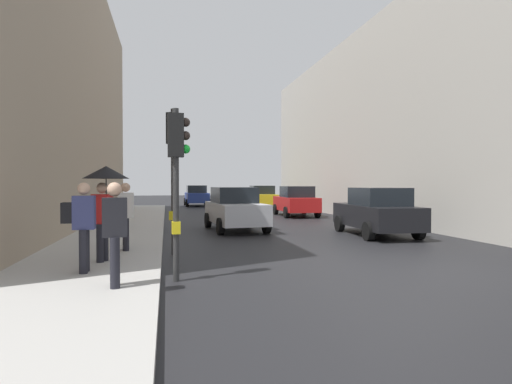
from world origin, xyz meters
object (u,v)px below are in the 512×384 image
(traffic_light_near_right, at_px, (174,154))
(car_blue_van, at_px, (197,196))
(car_dark_suv, at_px, (377,212))
(pedestrian_with_black_backpack, at_px, (124,212))
(traffic_light_near_left, at_px, (177,162))
(car_red_sedan, at_px, (296,201))
(pedestrian_in_dark_coat, at_px, (115,230))
(car_silver_hatchback, at_px, (235,209))
(car_yellow_taxi, at_px, (262,197))
(pedestrian_with_grey_backpack, at_px, (82,222))
(pedestrian_with_umbrella, at_px, (105,187))

(traffic_light_near_right, distance_m, car_blue_van, 24.62)
(car_dark_suv, relative_size, pedestrian_with_black_backpack, 2.43)
(traffic_light_near_left, height_order, car_red_sedan, traffic_light_near_left)
(car_blue_van, distance_m, pedestrian_in_dark_coat, 28.62)
(traffic_light_near_left, height_order, traffic_light_near_right, traffic_light_near_right)
(traffic_light_near_left, xyz_separation_m, traffic_light_near_right, (-0.00, 3.11, 0.37))
(pedestrian_with_black_backpack, bearing_deg, traffic_light_near_left, -67.15)
(car_silver_hatchback, bearing_deg, car_yellow_taxi, 72.58)
(traffic_light_near_right, height_order, car_silver_hatchback, traffic_light_near_right)
(car_yellow_taxi, height_order, pedestrian_with_grey_backpack, pedestrian_with_grey_backpack)
(car_yellow_taxi, xyz_separation_m, pedestrian_with_black_backpack, (-8.19, -19.28, 0.29))
(pedestrian_with_umbrella, bearing_deg, pedestrian_with_grey_backpack, -104.64)
(traffic_light_near_left, distance_m, car_silver_hatchback, 8.98)
(pedestrian_with_umbrella, distance_m, pedestrian_with_black_backpack, 1.70)
(pedestrian_in_dark_coat, bearing_deg, pedestrian_with_umbrella, 101.43)
(car_red_sedan, relative_size, pedestrian_in_dark_coat, 2.41)
(pedestrian_with_black_backpack, bearing_deg, pedestrian_with_umbrella, -99.29)
(car_dark_suv, relative_size, car_silver_hatchback, 1.00)
(car_yellow_taxi, relative_size, pedestrian_with_black_backpack, 2.41)
(car_yellow_taxi, distance_m, car_silver_hatchback, 14.52)
(car_dark_suv, xyz_separation_m, pedestrian_with_black_backpack, (-8.64, -2.55, 0.29))
(pedestrian_with_black_backpack, bearing_deg, car_blue_van, 81.54)
(car_red_sedan, height_order, car_dark_suv, same)
(traffic_light_near_right, distance_m, pedestrian_with_grey_backpack, 3.57)
(traffic_light_near_left, bearing_deg, car_red_sedan, 64.10)
(car_yellow_taxi, distance_m, car_blue_van, 6.91)
(car_red_sedan, bearing_deg, car_yellow_taxi, 92.64)
(pedestrian_with_umbrella, relative_size, pedestrian_in_dark_coat, 1.21)
(car_blue_van, distance_m, pedestrian_with_umbrella, 26.31)
(car_red_sedan, bearing_deg, traffic_light_near_left, -115.90)
(car_dark_suv, xyz_separation_m, pedestrian_with_umbrella, (-8.89, -4.08, 0.96))
(pedestrian_with_black_backpack, height_order, pedestrian_with_grey_backpack, same)
(car_silver_hatchback, distance_m, pedestrian_with_umbrella, 8.13)
(traffic_light_near_left, height_order, pedestrian_with_umbrella, traffic_light_near_left)
(pedestrian_in_dark_coat, bearing_deg, car_yellow_taxi, 71.08)
(pedestrian_with_umbrella, bearing_deg, car_dark_suv, 24.66)
(car_yellow_taxi, distance_m, pedestrian_with_umbrella, 22.48)
(car_blue_van, bearing_deg, traffic_light_near_right, -95.49)
(pedestrian_with_umbrella, distance_m, pedestrian_with_grey_backpack, 1.31)
(traffic_light_near_right, xyz_separation_m, pedestrian_in_dark_coat, (-1.06, -3.97, -1.56))
(pedestrian_in_dark_coat, bearing_deg, pedestrian_with_grey_backpack, 120.38)
(pedestrian_with_umbrella, bearing_deg, traffic_light_near_right, 45.46)
(car_blue_van, relative_size, car_silver_hatchback, 0.98)
(car_blue_van, bearing_deg, pedestrian_in_dark_coat, -96.83)
(traffic_light_near_left, xyz_separation_m, pedestrian_with_umbrella, (-1.55, 1.54, -0.48))
(car_silver_hatchback, bearing_deg, pedestrian_with_umbrella, -120.49)
(traffic_light_near_left, xyz_separation_m, car_blue_van, (2.34, 27.55, -1.44))
(car_red_sedan, distance_m, pedestrian_with_grey_backpack, 17.07)
(car_yellow_taxi, bearing_deg, pedestrian_with_umbrella, -112.08)
(pedestrian_with_umbrella, xyz_separation_m, pedestrian_with_black_backpack, (0.25, 1.53, -0.68))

